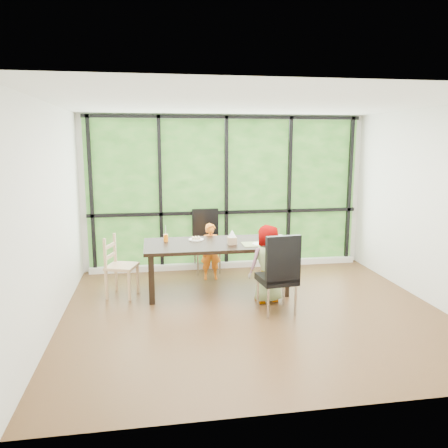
{
  "coord_description": "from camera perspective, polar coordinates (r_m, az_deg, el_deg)",
  "views": [
    {
      "loc": [
        -1.31,
        -5.49,
        2.24
      ],
      "look_at": [
        -0.27,
        0.82,
        1.05
      ],
      "focal_mm": 35.67,
      "sensor_mm": 36.0,
      "label": 1
    }
  ],
  "objects": [
    {
      "name": "chair_window_leather",
      "position": [
        7.69,
        -2.19,
        -2.24
      ],
      "size": [
        0.47,
        0.47,
        1.08
      ],
      "primitive_type": "cube",
      "rotation": [
        0.0,
        0.0,
        0.03
      ],
      "color": "black",
      "rests_on": "ground"
    },
    {
      "name": "tissue",
      "position": [
        6.51,
        1.05,
        -1.21
      ],
      "size": [
        0.12,
        0.12,
        0.11
      ],
      "primitive_type": "cone",
      "color": "white",
      "rests_on": "tissue_box"
    },
    {
      "name": "foliage_backdrop",
      "position": [
        7.88,
        0.26,
        4.06
      ],
      "size": [
        4.8,
        0.02,
        2.65
      ],
      "primitive_type": "cube",
      "color": "#224918",
      "rests_on": "back_wall"
    },
    {
      "name": "orange_cup",
      "position": [
        6.77,
        -7.47,
        -1.77
      ],
      "size": [
        0.07,
        0.07,
        0.11
      ],
      "primitive_type": "cylinder",
      "color": "orange",
      "rests_on": "dining_table"
    },
    {
      "name": "window_mullions",
      "position": [
        7.84,
        0.31,
        4.03
      ],
      "size": [
        4.8,
        0.06,
        2.65
      ],
      "primitive_type": null,
      "color": "black",
      "rests_on": "back_wall"
    },
    {
      "name": "placemat",
      "position": [
        6.57,
        4.28,
        -2.57
      ],
      "size": [
        0.43,
        0.32,
        0.01
      ],
      "primitive_type": "cube",
      "color": "tan",
      "rests_on": "dining_table"
    },
    {
      "name": "chair_interior_leather",
      "position": [
        5.9,
        6.79,
        -6.26
      ],
      "size": [
        0.51,
        0.51,
        1.08
      ],
      "primitive_type": "cube",
      "rotation": [
        0.0,
        0.0,
        3.25
      ],
      "color": "black",
      "rests_on": "ground"
    },
    {
      "name": "plate_far",
      "position": [
        6.84,
        -3.6,
        -1.99
      ],
      "size": [
        0.23,
        0.23,
        0.01
      ],
      "primitive_type": "cylinder",
      "color": "white",
      "rests_on": "dining_table"
    },
    {
      "name": "crepe_rolls_near",
      "position": [
        6.54,
        4.68,
        -2.36
      ],
      "size": [
        0.05,
        0.12,
        0.04
      ],
      "primitive_type": null,
      "color": "tan",
      "rests_on": "plate_near"
    },
    {
      "name": "straw_pink",
      "position": [
        6.51,
        7.05,
        -1.33
      ],
      "size": [
        0.01,
        0.04,
        0.2
      ],
      "primitive_type": "cylinder",
      "rotation": [
        0.14,
        0.0,
        0.0
      ],
      "color": "pink",
      "rests_on": "green_cup"
    },
    {
      "name": "tissue_box",
      "position": [
        6.53,
        1.05,
        -2.15
      ],
      "size": [
        0.13,
        0.13,
        0.11
      ],
      "primitive_type": "cube",
      "color": "tan",
      "rests_on": "dining_table"
    },
    {
      "name": "dining_table",
      "position": [
        6.74,
        -0.98,
        -5.52
      ],
      "size": [
        2.15,
        1.05,
        0.75
      ],
      "primitive_type": "cube",
      "rotation": [
        0.0,
        0.0,
        0.01
      ],
      "color": "black",
      "rests_on": "ground"
    },
    {
      "name": "white_mug",
      "position": [
        6.88,
        7.21,
        -1.72
      ],
      "size": [
        0.07,
        0.07,
        0.08
      ],
      "primitive_type": "cylinder",
      "color": "white",
      "rests_on": "dining_table"
    },
    {
      "name": "child_toddler",
      "position": [
        7.3,
        -1.68,
        -3.54
      ],
      "size": [
        0.34,
        0.22,
        0.93
      ],
      "primitive_type": "imported",
      "rotation": [
        0.0,
        0.0,
        -0.0
      ],
      "color": "orange",
      "rests_on": "ground"
    },
    {
      "name": "straw_white",
      "position": [
        6.75,
        -7.49,
        -0.98
      ],
      "size": [
        0.01,
        0.04,
        0.2
      ],
      "primitive_type": "cylinder",
      "rotation": [
        0.14,
        0.0,
        0.0
      ],
      "color": "white",
      "rests_on": "orange_cup"
    },
    {
      "name": "ground",
      "position": [
        6.07,
        3.82,
        -11.12
      ],
      "size": [
        5.0,
        5.0,
        0.0
      ],
      "primitive_type": "plane",
      "color": "black",
      "rests_on": "ground"
    },
    {
      "name": "chair_end_beech",
      "position": [
        6.66,
        -12.96,
        -5.31
      ],
      "size": [
        0.51,
        0.52,
        0.9
      ],
      "primitive_type": "cube",
      "rotation": [
        0.0,
        0.0,
        1.26
      ],
      "color": "tan",
      "rests_on": "ground"
    },
    {
      "name": "window_sill",
      "position": [
        8.06,
        0.34,
        -5.23
      ],
      "size": [
        4.8,
        0.12,
        0.1
      ],
      "primitive_type": "cube",
      "color": "silver",
      "rests_on": "ground"
    },
    {
      "name": "green_cup",
      "position": [
        6.53,
        7.03,
        -2.19
      ],
      "size": [
        0.08,
        0.08,
        0.12
      ],
      "primitive_type": "cylinder",
      "color": "#50C522",
      "rests_on": "dining_table"
    },
    {
      "name": "child_older",
      "position": [
        6.28,
        5.52,
        -5.1
      ],
      "size": [
        0.6,
        0.45,
        1.1
      ],
      "primitive_type": "imported",
      "rotation": [
        0.0,
        0.0,
        3.33
      ],
      "color": "gray",
      "rests_on": "ground"
    },
    {
      "name": "plate_near",
      "position": [
        6.55,
        4.67,
        -2.58
      ],
      "size": [
        0.23,
        0.23,
        0.01
      ],
      "primitive_type": "cylinder",
      "color": "white",
      "rests_on": "dining_table"
    },
    {
      "name": "back_wall",
      "position": [
        7.9,
        0.23,
        4.08
      ],
      "size": [
        5.0,
        0.0,
        5.0
      ],
      "primitive_type": "plane",
      "rotation": [
        1.57,
        0.0,
        0.0
      ],
      "color": "silver",
      "rests_on": "ground"
    },
    {
      "name": "crepe_rolls_far",
      "position": [
        6.84,
        -3.61,
        -1.78
      ],
      "size": [
        0.15,
        0.12,
        0.04
      ],
      "primitive_type": null,
      "color": "tan",
      "rests_on": "plate_far"
    }
  ]
}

